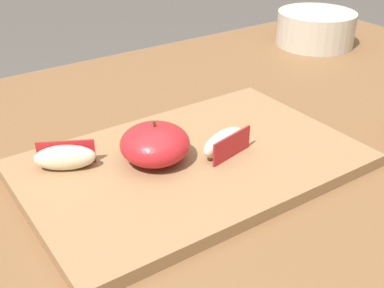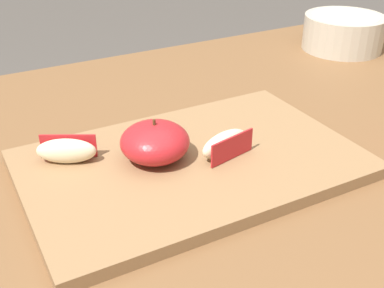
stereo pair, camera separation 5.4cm
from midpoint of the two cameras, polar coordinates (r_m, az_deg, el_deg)
name	(u,v)px [view 1 (the left image)]	position (r m, az deg, el deg)	size (l,w,h in m)	color
dining_table	(201,208)	(0.74, -1.06, -7.47)	(1.37, 0.80, 0.77)	brown
cutting_board	(192,164)	(0.61, -2.53, -2.34)	(0.41, 0.26, 0.02)	olive
apple_half_skin_up	(155,144)	(0.60, -6.91, -0.04)	(0.09, 0.09, 0.05)	#B21E23
apple_wedge_right	(224,142)	(0.61, 1.24, 0.14)	(0.08, 0.04, 0.03)	beige
apple_wedge_back	(65,157)	(0.61, -16.98, -1.53)	(0.08, 0.06, 0.03)	beige
ceramic_fruit_bowl	(316,27)	(1.09, 12.71, 13.01)	(0.16, 0.16, 0.07)	#BCB29E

